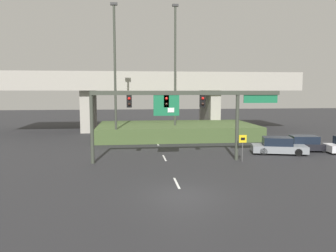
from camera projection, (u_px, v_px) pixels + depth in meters
name	position (u px, v px, depth m)	size (l,w,h in m)	color
ground_plane	(182.00, 195.00, 17.65)	(160.00, 160.00, 0.00)	#262628
lane_markings	(161.00, 150.00, 30.90)	(0.14, 24.69, 0.01)	silver
signal_gantry	(180.00, 105.00, 25.44)	(14.92, 0.44, 5.57)	#383D33
speed_limit_sign	(243.00, 144.00, 25.55)	(0.60, 0.11, 2.20)	#4C4C4C
highway_light_pole_near	(115.00, 72.00, 33.12)	(0.70, 0.36, 14.25)	#383D33
highway_light_pole_far	(175.00, 70.00, 37.17)	(0.70, 0.36, 15.15)	#383D33
overpass_bridge	(150.00, 89.00, 46.60)	(40.76, 9.23, 8.03)	#A39E93
grass_embankment	(176.00, 131.00, 39.34)	(18.41, 9.97, 1.58)	#42562D
parked_sedan_near_right	(278.00, 146.00, 28.94)	(4.96, 2.86, 1.49)	gray
parked_sedan_mid_right	(305.00, 144.00, 30.30)	(4.72, 2.37, 1.43)	black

